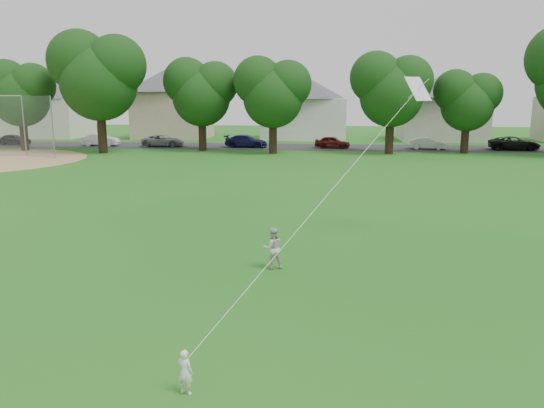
# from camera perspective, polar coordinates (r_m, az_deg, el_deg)

# --- Properties ---
(ground) EXTENTS (160.00, 160.00, 0.00)m
(ground) POSITION_cam_1_polar(r_m,az_deg,el_deg) (13.45, -6.51, -11.27)
(ground) COLOR #166018
(ground) RESTS_ON ground
(street) EXTENTS (90.00, 7.00, 0.01)m
(street) POSITION_cam_1_polar(r_m,az_deg,el_deg) (54.40, 2.96, 6.15)
(street) COLOR #2D2D30
(street) RESTS_ON ground
(toddler) EXTENTS (0.35, 0.29, 0.84)m
(toddler) POSITION_cam_1_polar(r_m,az_deg,el_deg) (9.95, -9.34, -17.37)
(toddler) COLOR white
(toddler) RESTS_ON ground
(older_boy) EXTENTS (0.76, 0.68, 1.29)m
(older_boy) POSITION_cam_1_polar(r_m,az_deg,el_deg) (16.19, 0.07, -4.76)
(older_boy) COLOR beige
(older_boy) RESTS_ON ground
(kite) EXTENTS (3.42, 6.28, 13.59)m
(kite) POSITION_cam_1_polar(r_m,az_deg,el_deg) (14.24, 7.43, 2.67)
(kite) COLOR white
(kite) RESTS_ON ground
(tree_row) EXTENTS (83.70, 8.90, 11.37)m
(tree_row) POSITION_cam_1_polar(r_m,az_deg,el_deg) (48.02, 5.90, 13.17)
(tree_row) COLOR black
(tree_row) RESTS_ON ground
(parked_cars) EXTENTS (71.01, 2.50, 1.29)m
(parked_cars) POSITION_cam_1_polar(r_m,az_deg,el_deg) (53.35, 8.74, 6.59)
(parked_cars) COLOR black
(parked_cars) RESTS_ON ground
(house_row) EXTENTS (77.31, 14.20, 10.14)m
(house_row) POSITION_cam_1_polar(r_m,az_deg,el_deg) (64.12, 3.99, 11.24)
(house_row) COLOR silver
(house_row) RESTS_ON ground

